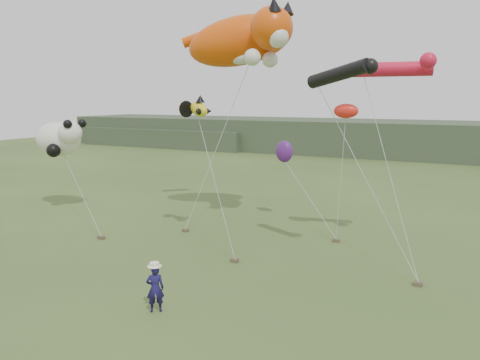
% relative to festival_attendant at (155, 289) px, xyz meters
% --- Properties ---
extents(ground, '(120.00, 120.00, 0.00)m').
position_rel_festival_attendant_xyz_m(ground, '(-0.18, 1.98, -0.77)').
color(ground, '#385123').
rests_on(ground, ground).
extents(headland, '(90.00, 13.00, 4.00)m').
position_rel_festival_attendant_xyz_m(headland, '(-3.29, 46.67, 1.15)').
color(headland, '#2D3D28').
rests_on(headland, ground).
extents(festival_attendant, '(0.67, 0.63, 1.54)m').
position_rel_festival_attendant_xyz_m(festival_attendant, '(0.00, 0.00, 0.00)').
color(festival_attendant, '#181347').
rests_on(festival_attendant, ground).
extents(sandbag_anchors, '(14.60, 4.88, 0.16)m').
position_rel_festival_attendant_xyz_m(sandbag_anchors, '(-0.14, 6.80, -0.69)').
color(sandbag_anchors, brown).
rests_on(sandbag_anchors, ground).
extents(cat_kite, '(7.37, 4.45, 3.48)m').
position_rel_festival_attendant_xyz_m(cat_kite, '(-2.22, 11.06, 8.92)').
color(cat_kite, '#D54708').
rests_on(cat_kite, ground).
extents(fish_kite, '(2.21, 1.43, 1.11)m').
position_rel_festival_attendant_xyz_m(fish_kite, '(-3.19, 7.42, 5.45)').
color(fish_kite, yellow).
rests_on(fish_kite, ground).
extents(tube_kites, '(4.74, 4.44, 1.42)m').
position_rel_festival_attendant_xyz_m(tube_kites, '(4.92, 8.52, 7.06)').
color(tube_kites, black).
rests_on(tube_kites, ground).
extents(panda_kite, '(3.62, 2.34, 2.25)m').
position_rel_festival_attendant_xyz_m(panda_kite, '(-13.51, 8.84, 3.56)').
color(panda_kite, white).
rests_on(panda_kite, ground).
extents(misc_kites, '(4.96, 3.07, 3.22)m').
position_rel_festival_attendant_xyz_m(misc_kites, '(0.98, 11.56, 3.99)').
color(misc_kites, red).
rests_on(misc_kites, ground).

